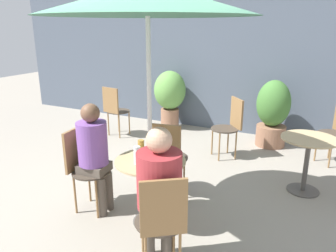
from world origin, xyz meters
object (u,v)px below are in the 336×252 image
(bistro_chair_4, at_px, (168,153))
(beer_glass_0, at_px, (141,148))
(cafe_table_near, at_px, (151,176))
(beer_glass_1, at_px, (137,155))
(umbrella, at_px, (148,0))
(beer_glass_3, at_px, (163,149))
(bistro_chair_2, at_px, (231,122))
(beer_glass_2, at_px, (158,158))
(bistro_chair_1, at_px, (162,218))
(seated_person_1, at_px, (159,187))
(cafe_table_far, at_px, (308,152))
(potted_plant_1, at_px, (273,112))
(bistro_chair_5, at_px, (114,107))
(seated_person_0, at_px, (94,149))
(potted_plant_0, at_px, (170,94))
(bistro_chair_0, at_px, (83,162))

(bistro_chair_4, height_order, beer_glass_0, bistro_chair_4)
(cafe_table_near, height_order, beer_glass_1, beer_glass_1)
(umbrella, bearing_deg, bistro_chair_4, 99.02)
(umbrella, bearing_deg, beer_glass_3, 58.46)
(bistro_chair_2, bearing_deg, umbrella, -47.62)
(beer_glass_0, distance_m, beer_glass_2, 0.31)
(bistro_chair_1, distance_m, seated_person_1, 0.24)
(cafe_table_far, height_order, bistro_chair_2, bistro_chair_2)
(potted_plant_1, bearing_deg, bistro_chair_1, -93.76)
(bistro_chair_5, relative_size, beer_glass_1, 5.16)
(seated_person_0, bearing_deg, bistro_chair_2, -27.27)
(bistro_chair_4, distance_m, potted_plant_0, 2.78)
(bistro_chair_4, distance_m, bistro_chair_5, 2.46)
(beer_glass_1, xyz_separation_m, potted_plant_1, (0.78, 3.10, -0.20))
(beer_glass_2, bearing_deg, potted_plant_0, 114.31)
(beer_glass_2, bearing_deg, bistro_chair_0, -179.72)
(bistro_chair_5, bearing_deg, bistro_chair_4, 148.55)
(potted_plant_1, xyz_separation_m, umbrella, (-0.71, -2.96, 1.63))
(seated_person_0, bearing_deg, cafe_table_far, -59.21)
(cafe_table_far, distance_m, bistro_chair_0, 2.68)
(seated_person_1, bearing_deg, potted_plant_1, -131.17)
(cafe_table_far, relative_size, bistro_chair_4, 0.76)
(beer_glass_3, distance_m, umbrella, 1.43)
(cafe_table_near, height_order, umbrella, umbrella)
(bistro_chair_0, relative_size, seated_person_1, 0.74)
(umbrella, bearing_deg, bistro_chair_2, 84.24)
(bistro_chair_2, height_order, beer_glass_0, bistro_chair_2)
(bistro_chair_0, height_order, seated_person_1, seated_person_1)
(beer_glass_0, relative_size, potted_plant_1, 0.15)
(seated_person_0, bearing_deg, umbrella, -90.00)
(beer_glass_2, xyz_separation_m, beer_glass_3, (-0.05, 0.21, 0.01))
(beer_glass_0, bearing_deg, cafe_table_far, 42.32)
(seated_person_0, relative_size, seated_person_1, 0.98)
(cafe_table_near, distance_m, potted_plant_0, 3.35)
(cafe_table_near, relative_size, beer_glass_0, 4.17)
(bistro_chair_0, distance_m, beer_glass_1, 0.78)
(bistro_chair_2, distance_m, beer_glass_3, 2.04)
(beer_glass_0, bearing_deg, beer_glass_3, 17.99)
(cafe_table_near, relative_size, umbrella, 0.30)
(bistro_chair_5, height_order, beer_glass_0, bistro_chair_5)
(cafe_table_far, relative_size, bistro_chair_2, 0.76)
(cafe_table_near, height_order, bistro_chair_2, bistro_chair_2)
(cafe_table_near, relative_size, cafe_table_far, 1.01)
(beer_glass_0, xyz_separation_m, beer_glass_1, (0.07, -0.20, 0.00))
(beer_glass_0, relative_size, beer_glass_2, 1.11)
(cafe_table_near, relative_size, bistro_chair_5, 0.77)
(beer_glass_3, bearing_deg, umbrella, -121.54)
(beer_glass_0, height_order, beer_glass_3, beer_glass_3)
(bistro_chair_2, xyz_separation_m, beer_glass_0, (-0.36, -2.10, 0.23))
(beer_glass_1, bearing_deg, potted_plant_0, 110.87)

